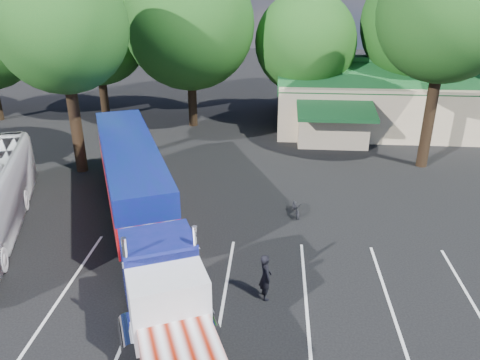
# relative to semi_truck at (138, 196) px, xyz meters

# --- Properties ---
(ground) EXTENTS (120.00, 120.00, 0.00)m
(ground) POSITION_rel_semi_truck_xyz_m (4.34, 2.19, -2.37)
(ground) COLOR black
(ground) RESTS_ON ground
(event_hall) EXTENTS (24.20, 14.12, 5.55)m
(event_hall) POSITION_rel_semi_truck_xyz_m (18.08, 20.00, -0.16)
(event_hall) COLOR #BFAB8E
(event_hall) RESTS_ON ground
(tree_row_b) EXTENTS (8.40, 8.40, 11.35)m
(tree_row_b) POSITION_rel_semi_truck_xyz_m (-8.66, 19.99, 4.77)
(tree_row_b) COLOR black
(tree_row_b) RESTS_ON ground
(tree_row_c) EXTENTS (10.00, 10.00, 13.05)m
(tree_row_c) POSITION_rel_semi_truck_xyz_m (-0.66, 18.39, 5.67)
(tree_row_c) COLOR black
(tree_row_c) RESTS_ON ground
(tree_row_d) EXTENTS (8.00, 8.00, 10.60)m
(tree_row_d) POSITION_rel_semi_truck_xyz_m (8.34, 19.69, 4.22)
(tree_row_d) COLOR black
(tree_row_d) RESTS_ON ground
(tree_row_e) EXTENTS (9.60, 9.60, 12.90)m
(tree_row_e) POSITION_rel_semi_truck_xyz_m (17.34, 20.19, 5.72)
(tree_row_e) COLOR black
(tree_row_e) RESTS_ON ground
(tree_near_left) EXTENTS (7.60, 7.60, 12.65)m
(tree_near_left) POSITION_rel_semi_truck_xyz_m (-6.16, 8.19, 6.45)
(tree_near_left) COLOR black
(tree_near_left) RESTS_ON ground
(tree_near_right) EXTENTS (8.00, 8.00, 13.50)m
(tree_near_right) POSITION_rel_semi_truck_xyz_m (15.84, 10.69, 7.10)
(tree_near_right) COLOR black
(tree_near_right) RESTS_ON ground
(semi_truck) EXTENTS (9.96, 19.34, 4.18)m
(semi_truck) POSITION_rel_semi_truck_xyz_m (0.00, 0.00, 0.00)
(semi_truck) COLOR black
(semi_truck) RESTS_ON ground
(woman) EXTENTS (0.64, 0.81, 1.94)m
(woman) POSITION_rel_semi_truck_xyz_m (5.94, -3.81, -1.40)
(woman) COLOR black
(woman) RESTS_ON ground
(bicycle) EXTENTS (0.78, 1.65, 0.83)m
(bicycle) POSITION_rel_semi_truck_xyz_m (7.37, 3.19, -1.95)
(bicycle) COLOR black
(bicycle) RESTS_ON ground
(silver_sedan) EXTENTS (4.18, 3.00, 1.31)m
(silver_sedan) POSITION_rel_semi_truck_xyz_m (9.34, 15.48, -1.71)
(silver_sedan) COLOR #A2A6AA
(silver_sedan) RESTS_ON ground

